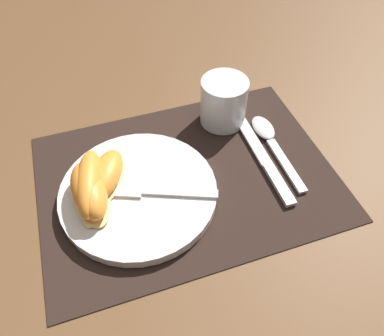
{
  "coord_description": "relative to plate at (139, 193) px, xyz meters",
  "views": [
    {
      "loc": [
        -0.11,
        -0.35,
        0.46
      ],
      "look_at": [
        0.01,
        -0.0,
        0.02
      ],
      "focal_mm": 35.0,
      "sensor_mm": 36.0,
      "label": 1
    }
  ],
  "objects": [
    {
      "name": "ground_plane",
      "position": [
        0.08,
        0.01,
        -0.01
      ],
      "size": [
        3.0,
        3.0,
        0.0
      ],
      "primitive_type": "plane",
      "color": "brown"
    },
    {
      "name": "placemat",
      "position": [
        0.08,
        0.01,
        -0.01
      ],
      "size": [
        0.45,
        0.32,
        0.0
      ],
      "color": "black",
      "rests_on": "ground_plane"
    },
    {
      "name": "plate",
      "position": [
        0.0,
        0.0,
        0.0
      ],
      "size": [
        0.23,
        0.23,
        0.02
      ],
      "color": "white",
      "rests_on": "placemat"
    },
    {
      "name": "juice_glass",
      "position": [
        0.18,
        0.12,
        0.03
      ],
      "size": [
        0.08,
        0.08,
        0.08
      ],
      "color": "silver",
      "rests_on": "placemat"
    },
    {
      "name": "knife",
      "position": [
        0.21,
        0.01,
        -0.01
      ],
      "size": [
        0.02,
        0.2,
        0.01
      ],
      "color": "silver",
      "rests_on": "placemat"
    },
    {
      "name": "spoon",
      "position": [
        0.24,
        0.05,
        -0.0
      ],
      "size": [
        0.03,
        0.17,
        0.01
      ],
      "color": "silver",
      "rests_on": "placemat"
    },
    {
      "name": "fork",
      "position": [
        0.01,
        -0.01,
        0.01
      ],
      "size": [
        0.17,
        0.09,
        0.0
      ],
      "color": "silver",
      "rests_on": "plate"
    },
    {
      "name": "citrus_wedge_0",
      "position": [
        -0.04,
        0.03,
        0.02
      ],
      "size": [
        0.09,
        0.11,
        0.03
      ],
      "color": "#F4DB84",
      "rests_on": "plate"
    },
    {
      "name": "citrus_wedge_1",
      "position": [
        -0.06,
        0.02,
        0.03
      ],
      "size": [
        0.07,
        0.13,
        0.05
      ],
      "color": "#F4DB84",
      "rests_on": "plate"
    },
    {
      "name": "citrus_wedge_2",
      "position": [
        -0.07,
        0.0,
        0.03
      ],
      "size": [
        0.06,
        0.11,
        0.04
      ],
      "color": "#F4DB84",
      "rests_on": "plate"
    }
  ]
}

